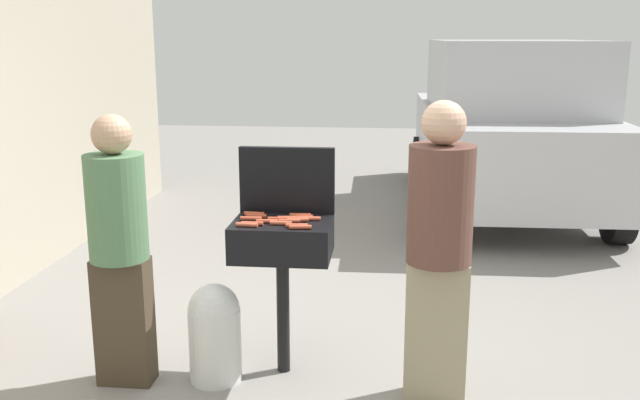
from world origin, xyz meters
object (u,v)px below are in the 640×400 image
(hot_dog_5, at_px, (256,216))
(propane_tank, at_px, (215,331))
(hot_dog_12, at_px, (279,219))
(hot_dog_2, at_px, (297,225))
(hot_dog_11, at_px, (302,216))
(bbq_grill, at_px, (282,245))
(hot_dog_13, at_px, (281,223))
(hot_dog_14, at_px, (251,218))
(person_left, at_px, (119,242))
(hot_dog_3, at_px, (252,223))
(hot_dog_7, at_px, (290,221))
(hot_dog_10, at_px, (247,225))
(person_right, at_px, (439,243))
(hot_dog_8, at_px, (288,218))
(hot_dog_1, at_px, (300,215))
(hot_dog_9, at_px, (300,227))
(hot_dog_6, at_px, (267,221))
(hot_dog_0, at_px, (310,218))
(hot_dog_4, at_px, (254,214))
(parked_minivan, at_px, (506,125))
(hot_dog_15, at_px, (298,220))

(hot_dog_5, bearing_deg, propane_tank, -134.67)
(hot_dog_5, xyz_separation_m, hot_dog_12, (0.15, -0.06, 0.00))
(hot_dog_2, distance_m, hot_dog_11, 0.21)
(bbq_grill, relative_size, hot_dog_13, 7.53)
(hot_dog_14, distance_m, person_left, 0.79)
(hot_dog_3, xyz_separation_m, hot_dog_7, (0.21, 0.08, 0.00))
(hot_dog_12, bearing_deg, hot_dog_14, -177.64)
(hot_dog_5, bearing_deg, person_left, -157.72)
(hot_dog_10, xyz_separation_m, person_right, (1.11, -0.10, -0.05))
(hot_dog_2, relative_size, hot_dog_3, 1.00)
(hot_dog_13, bearing_deg, hot_dog_12, 107.06)
(hot_dog_8, xyz_separation_m, person_right, (0.89, -0.29, -0.05))
(hot_dog_3, bearing_deg, hot_dog_13, 9.05)
(bbq_grill, relative_size, hot_dog_1, 7.53)
(hot_dog_8, height_order, propane_tank, hot_dog_8)
(hot_dog_9, xyz_separation_m, person_left, (-1.07, -0.08, -0.10))
(hot_dog_5, height_order, person_right, person_right)
(hot_dog_9, bearing_deg, hot_dog_11, 94.98)
(bbq_grill, xyz_separation_m, hot_dog_13, (0.01, -0.08, 0.16))
(hot_dog_2, xyz_separation_m, hot_dog_5, (-0.28, 0.20, 0.00))
(hot_dog_3, relative_size, hot_dog_8, 1.00)
(hot_dog_11, bearing_deg, person_right, -22.21)
(hot_dog_6, height_order, hot_dog_7, same)
(hot_dog_0, xyz_separation_m, hot_dog_2, (-0.06, -0.17, 0.00))
(bbq_grill, relative_size, hot_dog_5, 7.53)
(bbq_grill, xyz_separation_m, hot_dog_4, (-0.19, 0.12, 0.16))
(hot_dog_5, distance_m, hot_dog_14, 0.07)
(hot_dog_5, distance_m, parked_minivan, 5.03)
(hot_dog_4, distance_m, hot_dog_15, 0.31)
(hot_dog_2, distance_m, hot_dog_5, 0.34)
(hot_dog_5, height_order, hot_dog_9, same)
(hot_dog_2, xyz_separation_m, person_left, (-1.04, -0.12, -0.10))
(hot_dog_3, height_order, hot_dog_7, same)
(hot_dog_13, xyz_separation_m, parked_minivan, (2.01, 4.68, 0.03))
(hot_dog_4, xyz_separation_m, hot_dog_5, (0.02, -0.05, 0.00))
(hot_dog_3, bearing_deg, person_right, -7.23)
(bbq_grill, height_order, hot_dog_5, hot_dog_5)
(bbq_grill, height_order, person_left, person_left)
(hot_dog_12, height_order, hot_dog_15, same)
(hot_dog_3, height_order, hot_dog_4, same)
(propane_tank, bearing_deg, parked_minivan, 63.09)
(hot_dog_15, xyz_separation_m, person_left, (-1.03, -0.25, -0.10))
(hot_dog_12, height_order, person_left, person_left)
(bbq_grill, bearing_deg, hot_dog_14, 179.00)
(hot_dog_8, bearing_deg, propane_tank, -155.09)
(hot_dog_14, distance_m, person_right, 1.15)
(hot_dog_2, bearing_deg, hot_dog_1, 93.12)
(hot_dog_5, xyz_separation_m, hot_dog_14, (-0.02, -0.06, 0.00))
(hot_dog_11, height_order, hot_dog_15, same)
(hot_dog_10, bearing_deg, hot_dog_11, 37.32)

